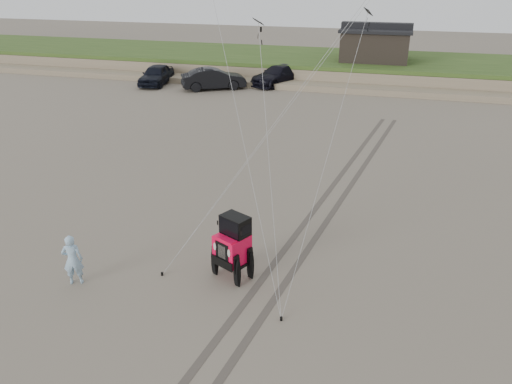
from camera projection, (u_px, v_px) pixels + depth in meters
ground at (226, 306)px, 15.48m from camera, size 160.00×160.00×0.00m
dune_ridge at (352, 68)px, 48.06m from camera, size 160.00×14.25×1.73m
cabin at (375, 43)px, 46.13m from camera, size 6.40×5.40×3.35m
truck_a at (156, 75)px, 44.62m from camera, size 2.58×5.30×1.74m
truck_b at (214, 79)px, 42.88m from camera, size 5.70×4.38×1.80m
truck_c at (279, 75)px, 44.57m from camera, size 5.00×6.40×1.73m
jeep at (232, 254)px, 16.60m from camera, size 3.96×5.22×1.79m
man at (73, 260)px, 16.26m from camera, size 0.77×0.66×1.79m
stake_main at (162, 274)px, 16.99m from camera, size 0.08×0.08×0.12m
stake_aux at (281, 319)px, 14.82m from camera, size 0.08×0.08×0.12m
tire_tracks at (327, 206)px, 22.00m from camera, size 5.22×29.74×0.01m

